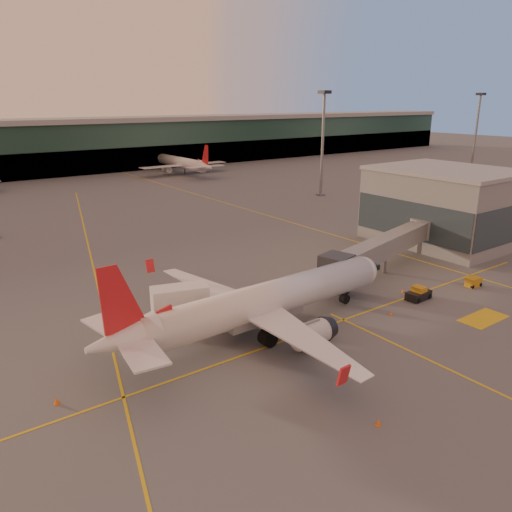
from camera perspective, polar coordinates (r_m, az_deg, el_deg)
ground at (r=50.65m, az=10.07°, el=-10.52°), size 600.00×600.00×0.00m
taxi_markings at (r=82.58m, az=-16.49°, el=0.18°), size 100.12×173.00×0.01m
terminal at (r=175.93m, az=-25.71°, el=10.98°), size 400.00×20.00×17.60m
gate_building at (r=90.80m, az=20.73°, el=5.39°), size 18.40×22.40×12.60m
mast_east_near at (r=127.87m, az=7.65°, el=13.44°), size 2.40×2.40×25.60m
mast_east_far at (r=189.54m, az=23.92°, el=13.42°), size 2.40×2.40×25.60m
main_airplane at (r=51.46m, az=0.46°, el=-5.46°), size 35.61×32.02×10.76m
jet_bridge at (r=73.41m, az=15.08°, el=1.23°), size 29.28×9.85×5.49m
catering_truck at (r=54.15m, az=-8.57°, el=-5.46°), size 6.45×4.18×4.63m
gpu_cart at (r=71.56m, az=23.59°, el=-2.76°), size 2.16×1.39×1.21m
pushback_tug at (r=64.62m, az=18.10°, el=-4.16°), size 3.28×1.86×1.66m
cone_nose at (r=66.45m, az=16.48°, el=-3.81°), size 0.39×0.39×0.49m
cone_tail at (r=44.91m, az=-21.82°, el=-15.14°), size 0.45×0.45×0.58m
cone_wing_right at (r=40.72m, az=13.81°, el=-17.99°), size 0.43×0.43×0.54m
cone_wing_left at (r=67.16m, az=-10.14°, el=-3.11°), size 0.39×0.39×0.50m
cone_fwd at (r=59.28m, az=15.14°, el=-6.33°), size 0.37×0.37×0.48m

